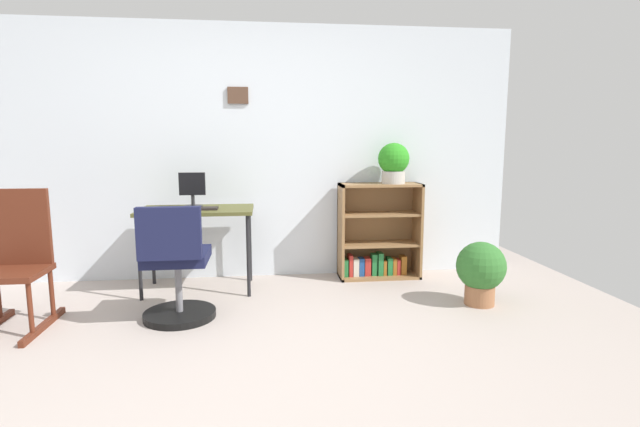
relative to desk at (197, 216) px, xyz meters
name	(u,v)px	position (x,y,z in m)	size (l,w,h in m)	color
ground_plane	(224,385)	(0.35, -1.71, -0.65)	(6.24, 6.24, 0.00)	#AFA19A
wall_back	(239,153)	(0.35, 0.44, 0.52)	(5.20, 0.12, 2.35)	silver
desk	(197,216)	(0.00, 0.00, 0.00)	(0.95, 0.54, 0.72)	#4F4E25
monitor	(192,190)	(-0.04, 0.10, 0.22)	(0.22, 0.16, 0.30)	#262628
keyboard	(196,209)	(0.01, -0.07, 0.07)	(0.36, 0.13, 0.02)	black
office_chair	(176,272)	(-0.06, -0.73, -0.29)	(0.52, 0.55, 0.86)	black
rocking_chair	(16,259)	(-1.14, -0.69, -0.18)	(0.42, 0.64, 0.96)	#562415
bookshelf_low	(377,236)	(1.64, 0.25, -0.26)	(0.76, 0.30, 0.90)	olive
potted_plant_on_shelf	(394,162)	(1.77, 0.19, 0.44)	(0.29, 0.29, 0.38)	#B7B2A8
potted_plant_floor	(481,270)	(2.26, -0.65, -0.37)	(0.38, 0.38, 0.51)	#9E6642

